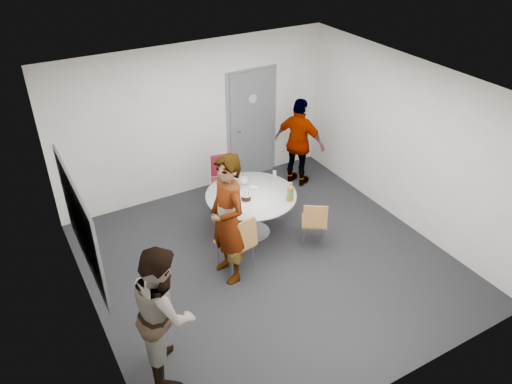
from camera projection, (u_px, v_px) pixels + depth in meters
floor at (269, 263)px, 7.45m from camera, size 5.00×5.00×0.00m
ceiling at (272, 90)px, 6.02m from camera, size 5.00×5.00×0.00m
wall_back at (195, 120)px, 8.58m from camera, size 5.00×0.00×5.00m
wall_left at (83, 241)px, 5.68m from camera, size 0.00×5.00×5.00m
wall_right at (407, 144)px, 7.79m from camera, size 0.00×5.00×5.00m
wall_front at (402, 299)px, 4.89m from camera, size 5.00×0.00×5.00m
door at (252, 125)px, 9.20m from camera, size 1.02×0.17×2.12m
whiteboard at (81, 224)px, 5.80m from camera, size 0.04×1.90×1.25m
table at (253, 199)px, 7.76m from camera, size 1.41×1.41×1.05m
chair_near_left at (239, 241)px, 6.97m from camera, size 0.51×0.55×0.94m
chair_near_right at (315, 220)px, 7.55m from camera, size 0.53×0.55×0.79m
chair_far at (225, 176)px, 8.50m from camera, size 0.55×0.58×0.94m
person_main at (228, 220)px, 6.72m from camera, size 0.50×0.72×1.92m
person_left at (164, 311)px, 5.44m from camera, size 0.83×0.96×1.71m
person_right at (299, 143)px, 9.00m from camera, size 0.83×1.05×1.67m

